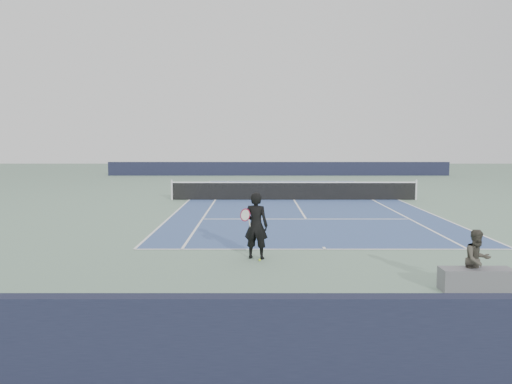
{
  "coord_description": "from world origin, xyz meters",
  "views": [
    {
      "loc": [
        -1.98,
        -25.94,
        3.15
      ],
      "look_at": [
        -1.99,
        -6.47,
        1.1
      ],
      "focal_mm": 35.0,
      "sensor_mm": 36.0,
      "label": 1
    }
  ],
  "objects_px": {
    "spectator_bench": "(477,269)",
    "tennis_player": "(256,225)",
    "tennis_ball": "(260,260)",
    "tennis_net": "(294,190)"
  },
  "relations": [
    {
      "from": "tennis_net",
      "to": "tennis_ball",
      "type": "height_order",
      "value": "tennis_net"
    },
    {
      "from": "tennis_ball",
      "to": "spectator_bench",
      "type": "distance_m",
      "value": 5.2
    },
    {
      "from": "tennis_player",
      "to": "spectator_bench",
      "type": "relative_size",
      "value": 1.15
    },
    {
      "from": "spectator_bench",
      "to": "tennis_player",
      "type": "bearing_deg",
      "value": 148.34
    },
    {
      "from": "tennis_player",
      "to": "spectator_bench",
      "type": "distance_m",
      "value": 5.43
    },
    {
      "from": "tennis_player",
      "to": "tennis_ball",
      "type": "distance_m",
      "value": 0.91
    },
    {
      "from": "tennis_net",
      "to": "tennis_player",
      "type": "relative_size",
      "value": 7.25
    },
    {
      "from": "tennis_player",
      "to": "spectator_bench",
      "type": "height_order",
      "value": "tennis_player"
    },
    {
      "from": "tennis_ball",
      "to": "spectator_bench",
      "type": "relative_size",
      "value": 0.04
    },
    {
      "from": "tennis_player",
      "to": "tennis_ball",
      "type": "xyz_separation_m",
      "value": [
        0.1,
        -0.29,
        -0.86
      ]
    }
  ]
}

